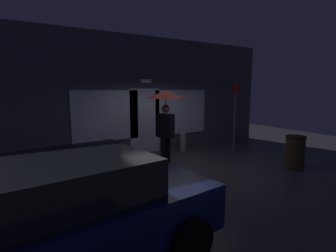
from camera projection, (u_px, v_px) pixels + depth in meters
name	position (u px, v px, depth m)	size (l,w,h in m)	color
ground_plane	(179.00, 169.00, 6.95)	(18.00, 18.00, 0.00)	#423F44
building_facade	(143.00, 96.00, 8.68)	(10.23, 0.48, 3.93)	#4C4C56
person_with_umbrella	(166.00, 107.00, 7.05)	(1.06, 1.06, 2.14)	black
parked_car	(48.00, 219.00, 2.89)	(4.32, 2.34, 1.38)	navy
street_sign_post	(235.00, 113.00, 8.72)	(0.40, 0.07, 2.44)	#595B60
sidewalk_bollard	(183.00, 142.00, 8.91)	(0.20, 0.20, 0.66)	#B2A899
trash_bin	(295.00, 152.00, 6.97)	(0.52, 0.52, 0.92)	#473823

